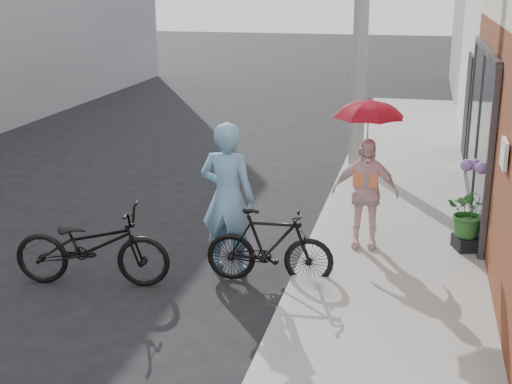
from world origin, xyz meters
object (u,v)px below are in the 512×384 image
(planter, at_px, (468,243))
(officer, at_px, (228,198))
(kimono_woman, at_px, (365,193))
(bike_left, at_px, (92,246))
(bike_right, at_px, (270,246))

(planter, bearing_deg, officer, -159.14)
(officer, distance_m, planter, 3.29)
(officer, height_order, kimono_woman, officer)
(bike_left, height_order, planter, bike_left)
(bike_left, xyz_separation_m, bike_right, (2.07, 0.54, -0.03))
(planter, bearing_deg, bike_left, -156.68)
(kimono_woman, relative_size, planter, 4.33)
(officer, distance_m, kimono_woman, 1.88)
(officer, height_order, planter, officer)
(officer, relative_size, planter, 5.62)
(bike_right, bearing_deg, bike_left, 100.89)
(officer, bearing_deg, bike_right, 163.48)
(bike_right, distance_m, planter, 2.78)
(bike_right, xyz_separation_m, kimono_woman, (1.03, 1.20, 0.39))
(bike_left, distance_m, bike_right, 2.14)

